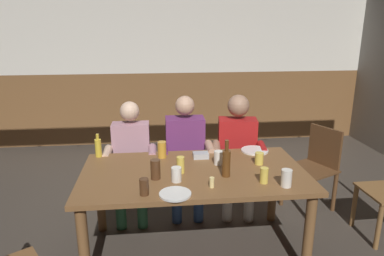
{
  "coord_description": "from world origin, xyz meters",
  "views": [
    {
      "loc": [
        -0.31,
        -2.77,
        1.93
      ],
      "look_at": [
        0.0,
        0.06,
        1.09
      ],
      "focal_mm": 33.14,
      "sensor_mm": 36.0,
      "label": 1
    }
  ],
  "objects_px": {
    "bottle_1": "(98,147)",
    "pint_glass_4": "(176,174)",
    "person_0": "(131,156)",
    "person_1": "(186,150)",
    "pint_glass_3": "(181,165)",
    "pint_glass_6": "(162,150)",
    "table_candle": "(212,182)",
    "pint_glass_0": "(264,175)",
    "pint_glass_2": "(144,187)",
    "pint_glass_8": "(286,178)",
    "chair_empty_near_right": "(315,165)",
    "pint_glass_5": "(218,158)",
    "plate_0": "(175,194)",
    "plate_1": "(255,150)",
    "dining_table": "(194,182)",
    "pint_glass_1": "(155,169)",
    "condiment_caddy": "(201,155)",
    "pint_glass_7": "(259,158)",
    "bottle_0": "(226,162)",
    "person_2": "(237,148)"
  },
  "relations": [
    {
      "from": "condiment_caddy",
      "to": "pint_glass_7",
      "type": "xyz_separation_m",
      "value": [
        0.48,
        -0.2,
        0.03
      ]
    },
    {
      "from": "plate_1",
      "to": "bottle_0",
      "type": "bearing_deg",
      "value": -125.87
    },
    {
      "from": "pint_glass_0",
      "to": "pint_glass_2",
      "type": "xyz_separation_m",
      "value": [
        -0.91,
        -0.1,
        0.0
      ]
    },
    {
      "from": "bottle_1",
      "to": "pint_glass_3",
      "type": "bearing_deg",
      "value": -32.25
    },
    {
      "from": "bottle_0",
      "to": "bottle_1",
      "type": "xyz_separation_m",
      "value": [
        -1.07,
        0.56,
        -0.03
      ]
    },
    {
      "from": "chair_empty_near_right",
      "to": "pint_glass_8",
      "type": "height_order",
      "value": "pint_glass_8"
    },
    {
      "from": "pint_glass_6",
      "to": "table_candle",
      "type": "bearing_deg",
      "value": -62.14
    },
    {
      "from": "pint_glass_0",
      "to": "bottle_0",
      "type": "bearing_deg",
      "value": 149.49
    },
    {
      "from": "pint_glass_3",
      "to": "dining_table",
      "type": "bearing_deg",
      "value": 11.36
    },
    {
      "from": "person_0",
      "to": "chair_empty_near_right",
      "type": "relative_size",
      "value": 1.35
    },
    {
      "from": "plate_0",
      "to": "pint_glass_6",
      "type": "distance_m",
      "value": 0.76
    },
    {
      "from": "plate_1",
      "to": "pint_glass_6",
      "type": "relative_size",
      "value": 1.73
    },
    {
      "from": "person_1",
      "to": "plate_1",
      "type": "bearing_deg",
      "value": 153.88
    },
    {
      "from": "condiment_caddy",
      "to": "pint_glass_5",
      "type": "xyz_separation_m",
      "value": [
        0.13,
        -0.17,
        0.04
      ]
    },
    {
      "from": "table_candle",
      "to": "plate_1",
      "type": "bearing_deg",
      "value": 53.67
    },
    {
      "from": "person_0",
      "to": "pint_glass_8",
      "type": "bearing_deg",
      "value": 138.99
    },
    {
      "from": "dining_table",
      "to": "pint_glass_2",
      "type": "bearing_deg",
      "value": -136.13
    },
    {
      "from": "dining_table",
      "to": "pint_glass_0",
      "type": "bearing_deg",
      "value": -29.16
    },
    {
      "from": "pint_glass_3",
      "to": "pint_glass_4",
      "type": "distance_m",
      "value": 0.17
    },
    {
      "from": "pint_glass_5",
      "to": "pint_glass_8",
      "type": "height_order",
      "value": "pint_glass_8"
    },
    {
      "from": "person_1",
      "to": "person_2",
      "type": "distance_m",
      "value": 0.55
    },
    {
      "from": "pint_glass_6",
      "to": "pint_glass_4",
      "type": "bearing_deg",
      "value": -79.72
    },
    {
      "from": "plate_0",
      "to": "pint_glass_7",
      "type": "height_order",
      "value": "pint_glass_7"
    },
    {
      "from": "pint_glass_4",
      "to": "person_1",
      "type": "bearing_deg",
      "value": 80.44
    },
    {
      "from": "bottle_1",
      "to": "pint_glass_4",
      "type": "height_order",
      "value": "bottle_1"
    },
    {
      "from": "person_0",
      "to": "pint_glass_3",
      "type": "xyz_separation_m",
      "value": [
        0.45,
        -0.73,
        0.18
      ]
    },
    {
      "from": "table_candle",
      "to": "pint_glass_7",
      "type": "relative_size",
      "value": 0.77
    },
    {
      "from": "pint_glass_0",
      "to": "pint_glass_1",
      "type": "bearing_deg",
      "value": 168.61
    },
    {
      "from": "plate_0",
      "to": "pint_glass_4",
      "type": "relative_size",
      "value": 2.01
    },
    {
      "from": "pint_glass_3",
      "to": "pint_glass_5",
      "type": "height_order",
      "value": "pint_glass_3"
    },
    {
      "from": "bottle_0",
      "to": "chair_empty_near_right",
      "type": "bearing_deg",
      "value": 34.44
    },
    {
      "from": "condiment_caddy",
      "to": "pint_glass_8",
      "type": "bearing_deg",
      "value": -49.66
    },
    {
      "from": "condiment_caddy",
      "to": "bottle_0",
      "type": "relative_size",
      "value": 0.46
    },
    {
      "from": "pint_glass_3",
      "to": "pint_glass_6",
      "type": "xyz_separation_m",
      "value": [
        -0.14,
        0.37,
        0.01
      ]
    },
    {
      "from": "plate_0",
      "to": "pint_glass_2",
      "type": "xyz_separation_m",
      "value": [
        -0.22,
        0.03,
        0.05
      ]
    },
    {
      "from": "person_0",
      "to": "person_1",
      "type": "relative_size",
      "value": 0.96
    },
    {
      "from": "plate_1",
      "to": "pint_glass_7",
      "type": "relative_size",
      "value": 2.47
    },
    {
      "from": "bottle_0",
      "to": "bottle_1",
      "type": "bearing_deg",
      "value": 152.51
    },
    {
      "from": "chair_empty_near_right",
      "to": "pint_glass_7",
      "type": "bearing_deg",
      "value": 99.77
    },
    {
      "from": "pint_glass_0",
      "to": "pint_glass_5",
      "type": "height_order",
      "value": "same"
    },
    {
      "from": "chair_empty_near_right",
      "to": "pint_glass_8",
      "type": "bearing_deg",
      "value": 118.95
    },
    {
      "from": "pint_glass_6",
      "to": "condiment_caddy",
      "type": "bearing_deg",
      "value": -8.25
    },
    {
      "from": "person_1",
      "to": "pint_glass_2",
      "type": "distance_m",
      "value": 1.2
    },
    {
      "from": "pint_glass_0",
      "to": "pint_glass_5",
      "type": "bearing_deg",
      "value": 124.46
    },
    {
      "from": "plate_0",
      "to": "pint_glass_0",
      "type": "distance_m",
      "value": 0.7
    },
    {
      "from": "table_candle",
      "to": "pint_glass_1",
      "type": "xyz_separation_m",
      "value": [
        -0.41,
        0.2,
        0.04
      ]
    },
    {
      "from": "person_1",
      "to": "plate_0",
      "type": "relative_size",
      "value": 5.34
    },
    {
      "from": "dining_table",
      "to": "chair_empty_near_right",
      "type": "relative_size",
      "value": 2.11
    },
    {
      "from": "chair_empty_near_right",
      "to": "pint_glass_4",
      "type": "xyz_separation_m",
      "value": [
        -1.54,
        -0.84,
        0.34
      ]
    },
    {
      "from": "plate_0",
      "to": "pint_glass_8",
      "type": "distance_m",
      "value": 0.84
    }
  ]
}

